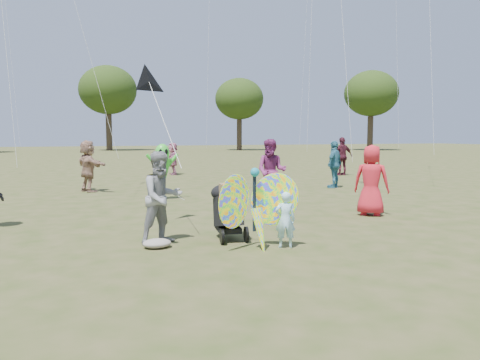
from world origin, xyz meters
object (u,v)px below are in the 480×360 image
object	(u,v)px
crowd_a	(371,180)
crowd_j	(173,159)
adult_man	(162,197)
crowd_h	(342,156)
crowd_e	(271,171)
butterfly_kite	(257,210)
crowd_d	(88,166)
crowd_c	(334,164)
jogging_stroller	(227,208)
alien_kite	(163,169)
child_girl	(285,220)

from	to	relation	value
crowd_a	crowd_j	bearing A→B (deg)	-37.14
adult_man	crowd_h	world-z (taller)	crowd_h
crowd_e	butterfly_kite	bearing A→B (deg)	-80.21
butterfly_kite	crowd_h	bearing A→B (deg)	51.73
crowd_a	crowd_d	world-z (taller)	crowd_d
crowd_c	jogging_stroller	xyz separation A→B (m)	(-6.69, -6.88, -0.28)
crowd_e	alien_kite	distance (m)	3.40
crowd_c	alien_kite	size ratio (longest dim) A/B	1.03
crowd_j	crowd_c	bearing A→B (deg)	33.17
crowd_c	butterfly_kite	size ratio (longest dim) A/B	1.03
crowd_d	crowd_e	bearing A→B (deg)	-157.07
crowd_c	child_girl	bearing A→B (deg)	18.49
crowd_c	crowd_j	xyz separation A→B (m)	(-4.44, 8.04, -0.08)
crowd_c	crowd_e	world-z (taller)	crowd_e
crowd_a	jogging_stroller	bearing A→B (deg)	61.19
crowd_a	crowd_c	distance (m)	6.12
crowd_c	jogging_stroller	size ratio (longest dim) A/B	1.64
adult_man	crowd_h	xyz separation A→B (m)	(11.29, 11.40, 0.09)
crowd_c	jogging_stroller	distance (m)	9.60
child_girl	crowd_j	size ratio (longest dim) A/B	0.62
adult_man	crowd_j	distance (m)	15.21
crowd_e	child_girl	bearing A→B (deg)	-75.09
crowd_a	crowd_j	world-z (taller)	crowd_a
crowd_c	crowd_j	world-z (taller)	crowd_c
crowd_d	butterfly_kite	distance (m)	10.12
child_girl	alien_kite	size ratio (longest dim) A/B	0.58
child_girl	adult_man	distance (m)	2.31
butterfly_kite	crowd_a	bearing A→B (deg)	28.89
crowd_a	crowd_j	size ratio (longest dim) A/B	1.09
crowd_a	jogging_stroller	xyz separation A→B (m)	(-4.25, -1.27, -0.27)
crowd_d	crowd_a	bearing A→B (deg)	-163.39
jogging_stroller	alien_kite	bearing A→B (deg)	99.56
crowd_e	crowd_j	distance (m)	10.79
crowd_d	butterfly_kite	xyz separation A→B (m)	(2.34, -9.84, -0.21)
crowd_d	crowd_e	distance (m)	6.85
crowd_c	crowd_e	xyz separation A→B (m)	(-3.87, -2.73, 0.05)
crowd_a	jogging_stroller	distance (m)	4.44
crowd_a	crowd_e	bearing A→B (deg)	-19.06
crowd_e	alien_kite	size ratio (longest dim) A/B	1.09
crowd_h	jogging_stroller	world-z (taller)	crowd_h
crowd_a	butterfly_kite	bearing A→B (deg)	73.44
crowd_h	crowd_c	bearing A→B (deg)	54.89
crowd_d	jogging_stroller	bearing A→B (deg)	170.13
crowd_d	alien_kite	bearing A→B (deg)	-168.26
crowd_d	crowd_e	world-z (taller)	crowd_e
crowd_c	butterfly_kite	bearing A→B (deg)	15.89
adult_man	crowd_c	world-z (taller)	crowd_c
child_girl	jogging_stroller	distance (m)	1.27
crowd_h	butterfly_kite	world-z (taller)	crowd_h
child_girl	crowd_a	distance (m)	4.22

